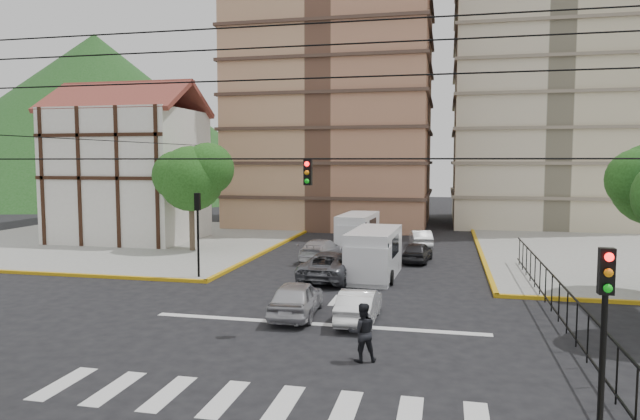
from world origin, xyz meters
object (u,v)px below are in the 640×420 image
(traffic_light_se, at_px, (604,322))
(car_silver_front_left, at_px, (296,298))
(pedestrian_crosswalk, at_px, (362,332))
(van_right_lane, at_px, (373,255))
(van_left_lane, at_px, (357,232))
(traffic_light_nw, at_px, (198,221))
(car_white_front_right, at_px, (359,305))

(traffic_light_se, xyz_separation_m, car_silver_front_left, (-8.81, 9.96, -2.39))
(car_silver_front_left, relative_size, pedestrian_crosswalk, 2.32)
(van_right_lane, xyz_separation_m, van_left_lane, (-2.40, 9.92, -0.06))
(traffic_light_se, relative_size, traffic_light_nw, 1.00)
(van_left_lane, relative_size, car_white_front_right, 1.43)
(van_right_lane, height_order, van_left_lane, van_right_lane)
(car_silver_front_left, xyz_separation_m, car_white_front_right, (2.57, -0.25, -0.09))
(traffic_light_nw, xyz_separation_m, pedestrian_crosswalk, (10.11, -10.21, -2.19))
(traffic_light_nw, distance_m, van_left_lane, 13.98)
(van_left_lane, bearing_deg, van_right_lane, -72.56)
(traffic_light_nw, relative_size, pedestrian_crosswalk, 2.40)
(van_right_lane, relative_size, car_white_front_right, 1.49)
(pedestrian_crosswalk, bearing_deg, traffic_light_se, 115.83)
(car_silver_front_left, xyz_separation_m, pedestrian_crosswalk, (3.32, -4.57, 0.19))
(traffic_light_se, distance_m, traffic_light_nw, 22.06)
(traffic_light_nw, relative_size, car_silver_front_left, 1.03)
(traffic_light_se, xyz_separation_m, van_right_lane, (-6.71, 17.91, -1.86))
(traffic_light_se, bearing_deg, traffic_light_nw, 135.00)
(van_left_lane, bearing_deg, car_white_front_right, -77.17)
(traffic_light_nw, bearing_deg, car_white_front_right, -32.17)
(car_white_front_right, bearing_deg, van_right_lane, -86.98)
(traffic_light_nw, distance_m, car_white_front_right, 11.33)
(pedestrian_crosswalk, bearing_deg, van_right_lane, -104.09)
(van_right_lane, relative_size, car_silver_front_left, 1.36)
(van_left_lane, bearing_deg, traffic_light_nw, -114.11)
(van_left_lane, distance_m, pedestrian_crosswalk, 22.73)
(traffic_light_se, height_order, van_right_lane, traffic_light_se)
(traffic_light_nw, height_order, car_silver_front_left, traffic_light_nw)
(traffic_light_se, height_order, car_silver_front_left, traffic_light_se)
(traffic_light_nw, bearing_deg, pedestrian_crosswalk, -45.27)
(traffic_light_se, bearing_deg, car_silver_front_left, 131.49)
(car_silver_front_left, relative_size, car_white_front_right, 1.10)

